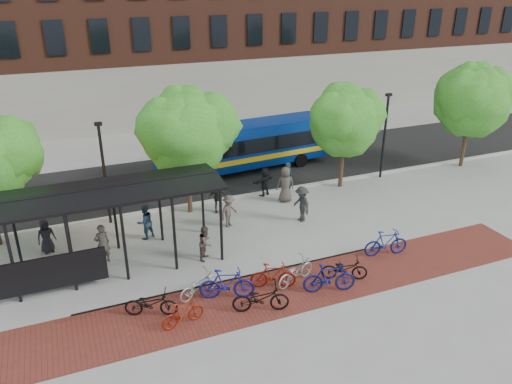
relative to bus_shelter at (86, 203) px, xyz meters
name	(u,v)px	position (x,y,z in m)	size (l,w,h in m)	color
ground	(269,229)	(8.13, 0.48, -3.00)	(160.00, 160.00, 0.00)	#9E9E99
asphalt_street	(217,173)	(8.13, 8.48, -2.99)	(160.00, 8.00, 0.01)	black
curb	(240,197)	(8.13, 4.48, -2.94)	(160.00, 0.25, 0.12)	#B7B7B2
brick_strip	(273,294)	(6.13, -4.52, -3.00)	(24.00, 3.00, 0.01)	maroon
bike_rack_rail	(233,289)	(4.83, -3.62, -3.00)	(12.00, 0.05, 0.95)	black
bus_shelter	(86,203)	(0.00, 0.00, 0.00)	(10.60, 3.07, 3.60)	black
tree_b	(187,128)	(5.23, 3.83, 1.46)	(5.15, 4.20, 6.47)	#382619
tree_c	(346,118)	(14.22, 3.83, 1.06)	(4.66, 3.80, 5.92)	#382619
tree_d	(473,97)	(23.23, 3.83, 1.47)	(5.39, 4.40, 6.55)	#382619
lamp_post_left	(104,171)	(1.13, 4.08, -0.25)	(0.35, 0.20, 5.12)	black
lamp_post_right	(385,134)	(17.13, 4.08, -0.25)	(0.35, 0.20, 5.12)	black
bus	(243,144)	(9.90, 8.43, -1.31)	(11.09, 3.33, 2.95)	navy
bike_0	(151,303)	(1.54, -4.06, -2.49)	(0.67, 1.92, 1.01)	black
bike_1	(183,313)	(2.45, -5.03, -2.51)	(0.46, 1.61, 0.97)	maroon
bike_2	(199,285)	(3.47, -3.53, -2.52)	(0.63, 1.81, 0.95)	#A6A7A9
bike_3	(227,284)	(4.41, -4.11, -2.37)	(0.59, 2.10, 1.26)	navy
bike_4	(261,298)	(5.28, -5.32, -2.45)	(0.73, 2.08, 1.09)	black
bike_5	(273,275)	(6.31, -4.12, -2.46)	(0.51, 1.80, 1.08)	maroon
bike_6	(296,271)	(7.27, -4.15, -2.49)	(0.68, 1.95, 1.03)	#A7A7AA
bike_7	(329,278)	(8.20, -5.20, -2.38)	(0.58, 2.06, 1.24)	navy
bike_8	(344,269)	(9.20, -4.67, -2.51)	(0.64, 1.84, 0.97)	black
bike_11	(386,243)	(11.88, -3.72, -2.40)	(0.56, 1.98, 1.19)	navy
pedestrian_0	(46,236)	(-1.80, 2.19, -2.21)	(0.77, 0.50, 1.59)	black
pedestrian_1	(102,244)	(0.40, 0.32, -2.10)	(0.66, 0.43, 1.80)	#453E37
pedestrian_2	(145,222)	(2.47, 1.79, -2.15)	(0.83, 0.64, 1.70)	#233B51
pedestrian_3	(229,211)	(6.46, 1.46, -2.18)	(1.05, 0.61, 1.63)	brown
pedestrian_4	(218,198)	(6.46, 3.20, -2.19)	(0.95, 0.40, 1.63)	#262626
pedestrian_5	(265,182)	(9.55, 4.28, -2.19)	(1.50, 0.48, 1.61)	black
pedestrian_6	(285,184)	(10.26, 3.09, -2.02)	(0.96, 0.62, 1.96)	#48403A
pedestrian_7	(287,177)	(10.94, 4.28, -2.12)	(0.64, 0.42, 1.75)	#223C51
pedestrian_8	(206,243)	(4.53, -1.02, -2.22)	(0.75, 0.59, 1.55)	#4F413B
pedestrian_9	(302,204)	(9.99, 0.66, -2.08)	(1.18, 0.68, 1.83)	#282828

